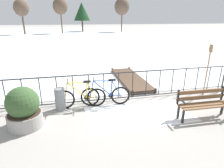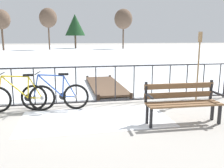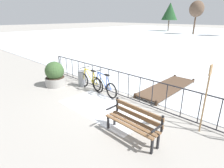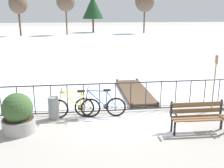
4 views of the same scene
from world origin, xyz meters
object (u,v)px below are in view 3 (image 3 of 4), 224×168
(trash_bin, at_px, (82,78))
(planter_with_shrub, at_px, (55,75))
(bicycle_near_railing, at_px, (104,86))
(park_bench, at_px, (134,120))
(oar_upright, at_px, (206,95))
(bicycle_second, at_px, (91,82))

(trash_bin, bearing_deg, planter_with_shrub, -137.05)
(bicycle_near_railing, bearing_deg, park_bench, -28.38)
(bicycle_near_railing, bearing_deg, trash_bin, 179.46)
(planter_with_shrub, bearing_deg, trash_bin, 42.95)
(oar_upright, bearing_deg, bicycle_near_railing, -179.31)
(bicycle_near_railing, distance_m, trash_bin, 1.52)
(bicycle_near_railing, height_order, planter_with_shrub, planter_with_shrub)
(planter_with_shrub, bearing_deg, park_bench, -6.83)
(bicycle_second, distance_m, oar_upright, 4.86)
(trash_bin, relative_size, oar_upright, 0.37)
(planter_with_shrub, bearing_deg, bicycle_second, 27.73)
(bicycle_second, bearing_deg, oar_upright, 0.62)
(planter_with_shrub, xyz_separation_m, oar_upright, (6.41, 0.90, 0.59))
(bicycle_second, xyz_separation_m, oar_upright, (4.80, 0.05, 0.77))
(bicycle_second, xyz_separation_m, trash_bin, (-0.68, 0.02, 0.00))
(oar_upright, bearing_deg, bicycle_second, -179.38)
(bicycle_second, height_order, trash_bin, bicycle_second)
(bicycle_second, height_order, oar_upright, oar_upright)
(trash_bin, distance_m, oar_upright, 5.53)
(trash_bin, bearing_deg, oar_upright, 0.35)
(bicycle_near_railing, distance_m, park_bench, 3.09)
(bicycle_near_railing, xyz_separation_m, park_bench, (2.71, -1.47, 0.14))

